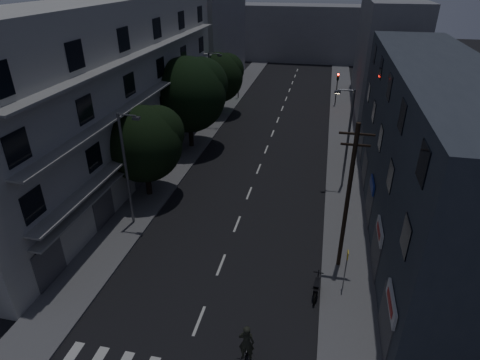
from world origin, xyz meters
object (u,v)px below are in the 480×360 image
at_px(utility_pole, 348,197).
at_px(bus_stop_sign, 346,263).
at_px(cyclist, 246,352).
at_px(motorcycle, 316,288).

relative_size(utility_pole, bus_stop_sign, 3.56).
height_order(utility_pole, cyclist, utility_pole).
distance_m(bus_stop_sign, motorcycle, 2.15).
relative_size(bus_stop_sign, cyclist, 1.04).
xyz_separation_m(utility_pole, motorcycle, (-1.21, -2.78, -4.38)).
distance_m(utility_pole, cyclist, 9.77).
relative_size(utility_pole, motorcycle, 4.66).
xyz_separation_m(utility_pole, cyclist, (-4.10, -7.90, -4.05)).
height_order(bus_stop_sign, motorcycle, bus_stop_sign).
bearing_deg(utility_pole, bus_stop_sign, -83.35).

